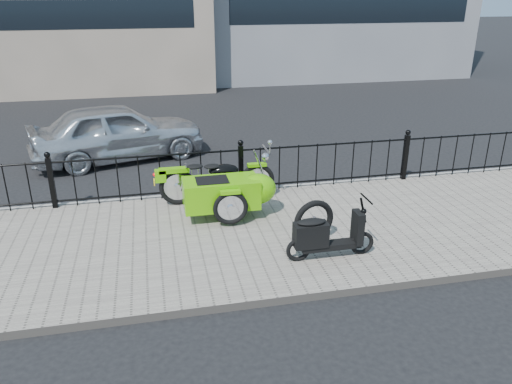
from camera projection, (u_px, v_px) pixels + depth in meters
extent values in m
plane|color=black|center=(255.00, 226.00, 8.80)|extent=(120.00, 120.00, 0.00)
cube|color=slate|center=(261.00, 235.00, 8.32)|extent=(30.00, 3.80, 0.12)
cube|color=gray|center=(240.00, 192.00, 10.07)|extent=(30.00, 0.10, 0.12)
cylinder|color=black|center=(241.00, 150.00, 9.59)|extent=(14.00, 0.04, 0.04)
cylinder|color=black|center=(241.00, 186.00, 9.88)|extent=(14.00, 0.04, 0.04)
cube|color=black|center=(52.00, 183.00, 9.06)|extent=(0.09, 0.09, 0.96)
sphere|color=black|center=(47.00, 155.00, 8.85)|extent=(0.11, 0.11, 0.11)
cube|color=black|center=(241.00, 169.00, 9.74)|extent=(0.09, 0.09, 0.96)
sphere|color=black|center=(241.00, 143.00, 9.54)|extent=(0.11, 0.11, 0.11)
cube|color=black|center=(405.00, 157.00, 10.43)|extent=(0.09, 0.09, 0.96)
sphere|color=black|center=(408.00, 132.00, 10.22)|extent=(0.11, 0.11, 0.11)
cube|color=black|center=(14.00, 15.00, 17.35)|extent=(12.50, 0.06, 1.00)
cube|color=black|center=(353.00, 11.00, 20.80)|extent=(10.50, 0.06, 1.00)
torus|color=black|center=(257.00, 181.00, 9.53)|extent=(0.69, 0.09, 0.69)
torus|color=black|center=(178.00, 187.00, 9.23)|extent=(0.69, 0.09, 0.69)
torus|color=black|center=(231.00, 208.00, 8.36)|extent=(0.60, 0.08, 0.60)
cube|color=gray|center=(218.00, 183.00, 9.37)|extent=(0.34, 0.22, 0.24)
cylinder|color=black|center=(218.00, 187.00, 9.40)|extent=(1.40, 0.04, 0.04)
ellipsoid|color=black|center=(224.00, 171.00, 9.30)|extent=(0.54, 0.29, 0.26)
cylinder|color=silver|center=(266.00, 149.00, 9.33)|extent=(0.03, 0.56, 0.03)
cylinder|color=silver|center=(260.00, 166.00, 9.42)|extent=(0.25, 0.04, 0.59)
sphere|color=silver|center=(265.00, 157.00, 9.37)|extent=(0.15, 0.15, 0.15)
cube|color=#57B706|center=(257.00, 165.00, 9.40)|extent=(0.36, 0.12, 0.06)
cube|color=#57B706|center=(174.00, 170.00, 9.09)|extent=(0.55, 0.16, 0.08)
ellipsoid|color=black|center=(212.00, 166.00, 9.22)|extent=(0.31, 0.22, 0.08)
ellipsoid|color=black|center=(195.00, 167.00, 9.15)|extent=(0.31, 0.22, 0.08)
sphere|color=red|center=(155.00, 175.00, 9.05)|extent=(0.07, 0.07, 0.07)
cube|color=yellow|center=(154.00, 182.00, 9.20)|extent=(0.02, 0.14, 0.10)
cube|color=#57B706|center=(221.00, 193.00, 8.64)|extent=(1.30, 0.62, 0.50)
ellipsoid|color=#57B706|center=(258.00, 189.00, 8.76)|extent=(0.65, 0.60, 0.54)
cube|color=black|center=(212.00, 181.00, 8.53)|extent=(0.55, 0.43, 0.06)
cube|color=#57B706|center=(230.00, 192.00, 8.25)|extent=(0.34, 0.11, 0.06)
torus|color=black|center=(362.00, 243.00, 7.56)|extent=(0.37, 0.06, 0.37)
torus|color=black|center=(298.00, 250.00, 7.36)|extent=(0.37, 0.06, 0.37)
cube|color=black|center=(331.00, 245.00, 7.45)|extent=(0.91, 0.20, 0.09)
cube|color=black|center=(311.00, 235.00, 7.31)|extent=(0.50, 0.24, 0.37)
ellipsoid|color=black|center=(311.00, 222.00, 7.23)|extent=(0.43, 0.21, 0.08)
cube|color=black|center=(358.00, 227.00, 7.44)|extent=(0.11, 0.27, 0.50)
cylinder|color=black|center=(363.00, 210.00, 7.34)|extent=(0.14, 0.04, 0.41)
cylinder|color=black|center=(366.00, 199.00, 7.28)|extent=(0.03, 0.40, 0.03)
torus|color=black|center=(314.00, 221.00, 7.90)|extent=(0.70, 0.22, 0.70)
imported|color=silver|center=(118.00, 132.00, 11.95)|extent=(4.34, 2.63, 1.38)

